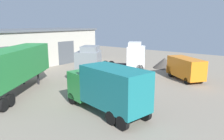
{
  "coord_description": "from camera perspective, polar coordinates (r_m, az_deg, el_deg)",
  "views": [
    {
      "loc": [
        -17.61,
        -12.82,
        6.48
      ],
      "look_at": [
        0.21,
        0.82,
        1.6
      ],
      "focal_mm": 35.0,
      "sensor_mm": 36.0,
      "label": 1
    }
  ],
  "objects": [
    {
      "name": "ground_plane",
      "position": [
        22.73,
        1.32,
        -4.3
      ],
      "size": [
        60.0,
        60.0,
        0.0
      ],
      "primitive_type": "plane",
      "color": "gray"
    },
    {
      "name": "warehouse_building",
      "position": [
        36.47,
        -23.5,
        5.4
      ],
      "size": [
        25.23,
        10.31,
        5.5
      ],
      "color": "#B7B2A3",
      "rests_on": "ground_plane"
    },
    {
      "name": "tractor_unit_white",
      "position": [
        30.27,
        5.37,
        3.4
      ],
      "size": [
        5.16,
        6.68,
        3.91
      ],
      "rotation": [
        0.0,
        0.0,
        -1.08
      ],
      "color": "silver",
      "rests_on": "ground_plane"
    },
    {
      "name": "container_trailer_green",
      "position": [
        21.86,
        -23.97,
        1.14
      ],
      "size": [
        10.0,
        7.83,
        4.21
      ],
      "rotation": [
        0.0,
        0.0,
        0.59
      ],
      "color": "#28843D",
      "rests_on": "ground_plane"
    },
    {
      "name": "tractor_unit_grey",
      "position": [
        23.56,
        -4.95,
        1.04
      ],
      "size": [
        5.33,
        6.84,
        4.06
      ],
      "rotation": [
        0.0,
        0.0,
        2.08
      ],
      "color": "gray",
      "rests_on": "ground_plane"
    },
    {
      "name": "box_truck_green",
      "position": [
        15.78,
        -1.31,
        -4.53
      ],
      "size": [
        3.77,
        7.33,
        3.47
      ],
      "rotation": [
        0.0,
        0.0,
        1.37
      ],
      "color": "#28843D",
      "rests_on": "ground_plane"
    },
    {
      "name": "delivery_van_orange",
      "position": [
        26.54,
        18.46,
        0.55
      ],
      "size": [
        4.67,
        5.24,
        2.54
      ],
      "rotation": [
        0.0,
        0.0,
        0.92
      ],
      "color": "orange",
      "rests_on": "ground_plane"
    },
    {
      "name": "gravel_pile",
      "position": [
        32.63,
        13.52,
        1.79
      ],
      "size": [
        3.28,
        3.28,
        1.48
      ],
      "color": "#423D38",
      "rests_on": "ground_plane"
    },
    {
      "name": "traffic_cone",
      "position": [
        26.44,
        7.04,
        -1.44
      ],
      "size": [
        0.4,
        0.4,
        0.55
      ],
      "color": "black",
      "rests_on": "ground_plane"
    }
  ]
}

